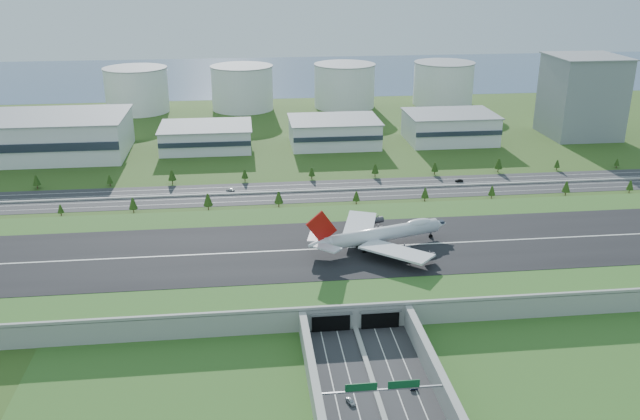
{
  "coord_description": "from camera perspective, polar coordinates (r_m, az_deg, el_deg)",
  "views": [
    {
      "loc": [
        -35.3,
        -249.69,
        120.03
      ],
      "look_at": [
        -2.38,
        35.0,
        11.84
      ],
      "focal_mm": 38.0,
      "sensor_mm": 36.0,
      "label": 1
    }
  ],
  "objects": [
    {
      "name": "hangar_mid_b",
      "position": [
        457.61,
        1.18,
        6.57
      ],
      "size": [
        58.0,
        42.0,
        17.0
      ],
      "primitive_type": "cube",
      "color": "silver",
      "rests_on": "ground"
    },
    {
      "name": "fuel_tank_d",
      "position": [
        593.95,
        10.34,
        10.41
      ],
      "size": [
        50.0,
        50.0,
        35.0
      ],
      "primitive_type": "cylinder",
      "color": "silver",
      "rests_on": "ground"
    },
    {
      "name": "bay_water",
      "position": [
        740.34,
        -3.85,
        11.31
      ],
      "size": [
        1200.0,
        260.0,
        0.06
      ],
      "primitive_type": "cube",
      "color": "#3D5476",
      "rests_on": "ground"
    },
    {
      "name": "fuel_tank_c",
      "position": [
        575.37,
        2.07,
        10.4
      ],
      "size": [
        50.0,
        50.0,
        35.0
      ],
      "primitive_type": "cylinder",
      "color": "silver",
      "rests_on": "ground"
    },
    {
      "name": "car_2",
      "position": [
        208.96,
        7.79,
        -14.32
      ],
      "size": [
        2.4,
        5.15,
        1.43
      ],
      "primitive_type": "imported",
      "rotation": [
        0.0,
        0.0,
        3.15
      ],
      "color": "#0B133B",
      "rests_on": "ground"
    },
    {
      "name": "underpass_road",
      "position": [
        193.45,
        5.51,
        -16.5
      ],
      "size": [
        38.8,
        120.4,
        8.0
      ],
      "color": "#28282B",
      "rests_on": "ground"
    },
    {
      "name": "fuel_tank_a",
      "position": [
        575.28,
        -15.17,
        9.71
      ],
      "size": [
        50.0,
        50.0,
        35.0
      ],
      "primitive_type": "cylinder",
      "color": "silver",
      "rests_on": "ground"
    },
    {
      "name": "car_5",
      "position": [
        389.64,
        11.64,
        2.44
      ],
      "size": [
        4.57,
        1.72,
        1.49
      ],
      "primitive_type": "imported",
      "rotation": [
        0.0,
        0.0,
        -1.6
      ],
      "color": "black",
      "rests_on": "ground"
    },
    {
      "name": "sign_gantry_near",
      "position": [
        194.81,
        5.27,
        -14.9
      ],
      "size": [
        38.7,
        0.7,
        9.8
      ],
      "color": "gray",
      "rests_on": "ground"
    },
    {
      "name": "fuel_tank_b",
      "position": [
        569.01,
        -6.56,
        10.17
      ],
      "size": [
        50.0,
        50.0,
        35.0
      ],
      "primitive_type": "cylinder",
      "color": "silver",
      "rests_on": "ground"
    },
    {
      "name": "hangar_mid_c",
      "position": [
        474.59,
        10.87,
        6.84
      ],
      "size": [
        58.0,
        42.0,
        19.0
      ],
      "primitive_type": "cube",
      "color": "silver",
      "rests_on": "ground"
    },
    {
      "name": "hangar_mid_a",
      "position": [
        454.54,
        -9.56,
        6.06
      ],
      "size": [
        58.0,
        42.0,
        15.0
      ],
      "primitive_type": "cube",
      "color": "silver",
      "rests_on": "ground"
    },
    {
      "name": "ground",
      "position": [
        279.29,
        1.31,
        -4.78
      ],
      "size": [
        1200.0,
        1200.0,
        0.0
      ],
      "primitive_type": "plane",
      "color": "#244B17",
      "rests_on": "ground"
    },
    {
      "name": "office_tower",
      "position": [
        511.55,
        21.19,
        8.88
      ],
      "size": [
        46.0,
        46.0,
        55.0
      ],
      "primitive_type": "cube",
      "color": "gray",
      "rests_on": "ground"
    },
    {
      "name": "hangar_west",
      "position": [
        467.62,
        -23.26,
        5.7
      ],
      "size": [
        120.0,
        60.0,
        25.0
      ],
      "primitive_type": "cube",
      "color": "silver",
      "rests_on": "ground"
    },
    {
      "name": "north_expressway",
      "position": [
        366.68,
        -0.71,
        1.58
      ],
      "size": [
        560.0,
        36.0,
        0.12
      ],
      "primitive_type": "cube",
      "color": "#28282B",
      "rests_on": "ground"
    },
    {
      "name": "car_0",
      "position": [
        200.72,
        2.6,
        -15.78
      ],
      "size": [
        2.93,
        4.43,
        1.4
      ],
      "primitive_type": "imported",
      "rotation": [
        0.0,
        0.0,
        0.34
      ],
      "color": "#B5B6BA",
      "rests_on": "ground"
    },
    {
      "name": "tree_row",
      "position": [
        368.18,
        2.87,
        2.41
      ],
      "size": [
        503.85,
        48.75,
        8.49
      ],
      "color": "#3D2819",
      "rests_on": "ground"
    },
    {
      "name": "car_7",
      "position": [
        370.18,
        -7.56,
        1.71
      ],
      "size": [
        5.23,
        3.83,
        1.41
      ],
      "primitive_type": "imported",
      "rotation": [
        0.0,
        0.0,
        -2.01
      ],
      "color": "silver",
      "rests_on": "ground"
    },
    {
      "name": "airfield_deck",
      "position": [
        277.46,
        1.32,
        -4.02
      ],
      "size": [
        520.0,
        100.0,
        9.2
      ],
      "color": "#969691",
      "rests_on": "ground"
    },
    {
      "name": "boeing_747",
      "position": [
        276.24,
        5.1,
        -2.05
      ],
      "size": [
        62.61,
        58.31,
        19.93
      ],
      "rotation": [
        0.0,
        0.0,
        0.29
      ],
      "color": "silver",
      "rests_on": "airfield_deck"
    }
  ]
}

